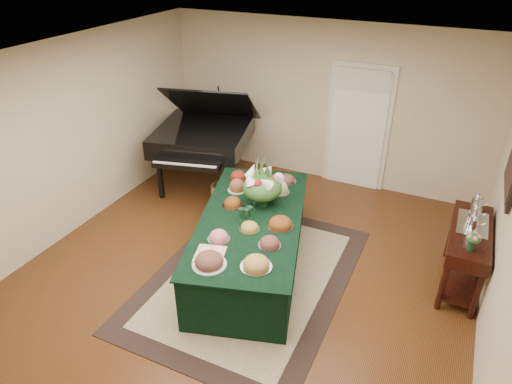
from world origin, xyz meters
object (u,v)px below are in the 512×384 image
at_px(buffet_table, 251,242).
at_px(floral_centerpiece, 262,183).
at_px(mahogany_sideboard, 468,242).
at_px(grand_piano, 203,135).

height_order(buffet_table, floral_centerpiece, floral_centerpiece).
bearing_deg(floral_centerpiece, mahogany_sideboard, 8.86).
bearing_deg(floral_centerpiece, buffet_table, -87.94).
xyz_separation_m(floral_centerpiece, grand_piano, (-1.70, 1.36, -0.16)).
relative_size(buffet_table, grand_piano, 1.42).
bearing_deg(grand_piano, mahogany_sideboard, -12.91).
height_order(floral_centerpiece, grand_piano, grand_piano).
xyz_separation_m(buffet_table, grand_piano, (-1.71, 1.72, 0.53)).
distance_m(buffet_table, mahogany_sideboard, 2.63).
height_order(buffet_table, mahogany_sideboard, mahogany_sideboard).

